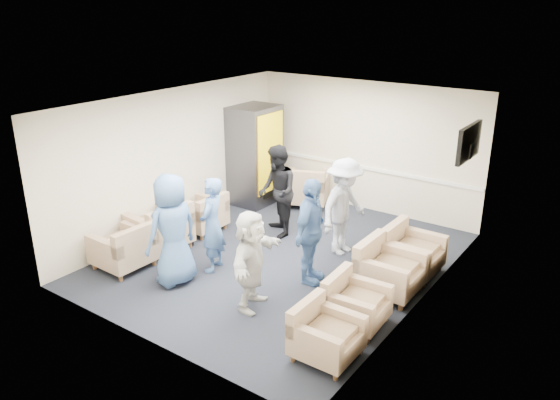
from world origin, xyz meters
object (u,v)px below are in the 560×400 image
Objects in this scene: armchair_corner at (305,189)px; person_back_left at (277,191)px; person_front_right at (251,260)px; person_front_left at (172,230)px; armchair_right_far at (410,253)px; person_back_right at (344,207)px; armchair_right_near at (323,336)px; armchair_left_near at (125,250)px; armchair_left_far at (203,215)px; person_mid_right at (310,232)px; armchair_left_mid at (161,230)px; armchair_right_midfar at (386,271)px; armchair_right_midnear at (353,304)px; person_mid_left at (212,225)px; vending_machine at (255,155)px.

armchair_corner is 1.75m from person_back_left.
person_front_right is at bearing 89.64° from armchair_corner.
armchair_right_far is at bearing 140.18° from person_front_left.
armchair_right_far is 3.45m from armchair_corner.
armchair_corner is 0.71× the size of person_back_right.
armchair_corner reaches higher than armchair_right_near.
armchair_left_near is 1.89m from armchair_left_far.
person_mid_right is at bearing -170.29° from person_back_right.
person_front_left is (-2.90, 0.29, 0.60)m from armchair_right_near.
person_back_left is at bearing 149.91° from armchair_left_mid.
armchair_right_near is 0.44× the size of person_back_right.
armchair_corner is at bearing 62.85° from armchair_right_far.
person_back_left is at bearing 13.10° from person_front_right.
person_back_right is at bearing 105.78° from armchair_left_far.
person_mid_right is (-1.12, -0.39, 0.51)m from armchair_right_midfar.
person_mid_right is at bearing 56.19° from armchair_right_midnear.
armchair_right_far is 2.77m from person_front_right.
person_back_left is at bearing 160.82° from person_mid_left.
armchair_left_near is 4.28m from armchair_corner.
armchair_right_midnear is 2.33m from person_back_right.
armchair_right_midnear is 1.43m from person_mid_right.
vending_machine is at bearing 0.53° from armchair_corner.
armchair_right_far is at bearing 105.76° from person_mid_left.
person_front_left reaches higher than armchair_right_midnear.
person_mid_left is at bearing 49.62° from armchair_left_far.
armchair_right_near is 2.97m from person_front_left.
person_back_left is 1.90m from person_mid_right.
armchair_right_midnear is (3.86, 0.72, -0.03)m from armchair_left_near.
armchair_right_midnear is (-0.05, 0.87, 0.00)m from armchair_right_near.
person_mid_left is at bearing 95.71° from armchair_left_mid.
person_front_right reaches higher than armchair_left_far.
armchair_left_far is at bearing -175.21° from armchair_left_mid.
person_mid_right is at bearing 135.62° from person_front_left.
armchair_left_mid is 1.29× the size of armchair_left_far.
person_back_right is at bearing -21.94° from vending_machine.
armchair_left_mid is 1.31× the size of armchair_right_midnear.
person_front_right is at bearing 148.92° from armchair_right_far.
person_front_right is at bearing 154.95° from person_mid_right.
person_front_left reaches higher than armchair_left_mid.
vending_machine is 1.23× the size of person_back_right.
armchair_left_mid is (-0.07, 0.85, 0.04)m from armchair_left_near.
vending_machine is (-0.20, 3.76, 0.73)m from armchair_left_near.
person_mid_right is at bearing 108.79° from armchair_right_midfar.
person_front_left reaches higher than armchair_left_near.
armchair_left_mid is 1.20× the size of armchair_right_midfar.
armchair_left_near is at bearing 97.44° from armchair_right_midnear.
person_mid_right reaches higher than armchair_corner.
armchair_left_mid is at bearing 128.54° from person_back_right.
vending_machine is at bearing 39.94° from person_mid_right.
armchair_right_midfar reaches higher than armchair_left_near.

